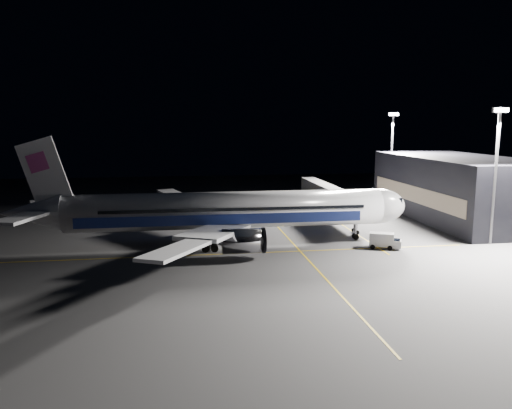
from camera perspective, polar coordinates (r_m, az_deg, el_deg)
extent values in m
plane|color=#4C4C4F|center=(77.24, -3.24, -4.50)|extent=(200.00, 200.00, 0.00)
cube|color=gold|center=(78.74, 4.04, -4.24)|extent=(0.25, 80.00, 0.01)
cube|color=gold|center=(71.46, -2.80, -5.64)|extent=(70.00, 0.25, 0.01)
cube|color=gold|center=(91.32, 10.06, -2.46)|extent=(0.25, 40.00, 0.01)
cylinder|color=silver|center=(76.15, -3.28, -0.63)|extent=(48.00, 5.60, 5.60)
ellipsoid|color=silver|center=(81.83, 13.70, -0.18)|extent=(8.96, 5.60, 5.60)
cube|color=black|center=(82.57, 15.21, 0.54)|extent=(2.20, 3.40, 0.90)
cone|color=silver|center=(78.87, -24.37, -0.89)|extent=(9.00, 5.49, 5.49)
cube|color=navy|center=(78.95, -4.18, -0.94)|extent=(42.24, 0.25, 1.50)
cube|color=navy|center=(73.51, -3.85, -1.71)|extent=(42.24, 0.25, 1.50)
cube|color=silver|center=(84.11, -5.46, -0.81)|extent=(11.36, 15.23, 1.53)
cube|color=silver|center=(68.45, -4.74, -3.15)|extent=(11.36, 15.23, 1.53)
cube|color=silver|center=(96.21, -8.84, 0.93)|extent=(8.57, 13.22, 1.31)
cube|color=silver|center=(55.96, -9.04, -5.17)|extent=(8.57, 13.22, 1.31)
cube|color=silver|center=(83.64, -23.10, -0.05)|extent=(6.20, 9.67, 0.45)
cube|color=silver|center=(73.77, -25.10, -1.36)|extent=(6.20, 9.67, 0.45)
cube|color=white|center=(77.51, -23.03, 3.44)|extent=(7.53, 0.40, 10.28)
cube|color=#BF4196|center=(77.60, -23.67, 4.45)|extent=(3.22, 0.55, 3.22)
cylinder|color=#B7B7BF|center=(85.57, -3.01, -1.39)|extent=(5.60, 3.40, 3.40)
cylinder|color=#B7B7BF|center=(68.06, -1.55, -4.19)|extent=(5.60, 3.40, 3.40)
cylinder|color=#9999A0|center=(81.34, 11.31, -3.06)|extent=(0.26, 0.26, 2.50)
cylinder|color=black|center=(81.52, 11.29, -3.61)|extent=(0.90, 0.70, 0.90)
cylinder|color=#9999A0|center=(80.94, -5.65, -2.98)|extent=(0.26, 0.26, 2.50)
cylinder|color=#9999A0|center=(72.57, -5.30, -4.42)|extent=(0.26, 0.26, 2.50)
cylinder|color=black|center=(81.09, -5.64, -3.47)|extent=(1.10, 1.60, 1.10)
cylinder|color=black|center=(72.74, -5.29, -4.96)|extent=(1.10, 1.60, 1.10)
cube|color=black|center=(103.93, 22.10, 1.77)|extent=(18.00, 40.00, 12.00)
cube|color=brown|center=(99.77, 17.59, 1.15)|extent=(0.15, 36.00, 3.00)
cube|color=#B2B2B7|center=(99.97, 8.32, 1.28)|extent=(3.00, 33.90, 2.80)
cube|color=#B2B2B7|center=(85.10, 11.38, -0.22)|extent=(3.60, 3.20, 3.40)
cylinder|color=#9999A0|center=(85.65, 11.31, -2.23)|extent=(0.70, 0.70, 3.10)
cylinder|color=black|center=(85.07, 11.49, -3.14)|extent=(0.70, 0.30, 0.70)
cylinder|color=black|center=(86.72, 11.09, -2.89)|extent=(0.70, 0.30, 0.70)
cylinder|color=#59595E|center=(116.78, 15.20, 4.87)|extent=(0.44, 0.44, 20.00)
cube|color=#59595E|center=(116.48, 15.42, 9.92)|extent=(2.40, 0.50, 0.80)
cube|color=white|center=(116.16, 15.49, 9.92)|extent=(2.20, 0.15, 0.60)
cylinder|color=#59595E|center=(83.50, 25.64, 2.60)|extent=(0.44, 0.44, 20.00)
cube|color=#59595E|center=(83.09, 26.15, 9.67)|extent=(2.40, 0.50, 0.80)
cube|color=white|center=(82.80, 26.29, 9.66)|extent=(2.20, 0.15, 0.60)
cube|color=silver|center=(76.40, 14.16, -3.88)|extent=(3.94, 3.05, 1.94)
cube|color=silver|center=(76.50, 15.74, -4.34)|extent=(1.97, 2.11, 1.06)
cube|color=black|center=(76.40, 15.75, -4.02)|extent=(1.58, 1.80, 0.44)
cylinder|color=black|center=(77.52, 15.07, -4.50)|extent=(0.73, 0.49, 0.71)
cylinder|color=black|center=(75.72, 15.05, -4.83)|extent=(0.73, 0.49, 0.71)
cylinder|color=black|center=(77.56, 13.24, -4.42)|extent=(0.73, 0.49, 0.71)
cylinder|color=black|center=(75.77, 13.18, -4.74)|extent=(0.73, 0.49, 0.71)
cube|color=black|center=(86.38, -5.16, -2.57)|extent=(2.54, 2.07, 1.01)
cube|color=black|center=(86.25, -5.17, -2.15)|extent=(1.18, 1.18, 0.55)
sphere|color=#FFF2CC|center=(85.56, -5.24, -2.69)|extent=(0.24, 0.24, 0.24)
sphere|color=#FFF2CC|center=(85.93, -4.68, -2.63)|extent=(0.24, 0.24, 0.24)
cylinder|color=black|center=(87.49, -4.88, -2.69)|extent=(0.58, 0.39, 0.55)
cylinder|color=black|center=(86.11, -4.44, -2.88)|extent=(0.58, 0.39, 0.55)
cylinder|color=black|center=(86.84, -5.86, -2.80)|extent=(0.58, 0.39, 0.55)
cylinder|color=black|center=(85.45, -5.44, -2.99)|extent=(0.58, 0.39, 0.55)
cone|color=#FF3D0A|center=(80.78, -7.28, -3.72)|extent=(0.41, 0.41, 0.61)
cone|color=#FF3D0A|center=(81.76, 0.70, -3.49)|extent=(0.40, 0.40, 0.60)
cone|color=#FF3D0A|center=(81.24, -6.55, -3.61)|extent=(0.46, 0.46, 0.69)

